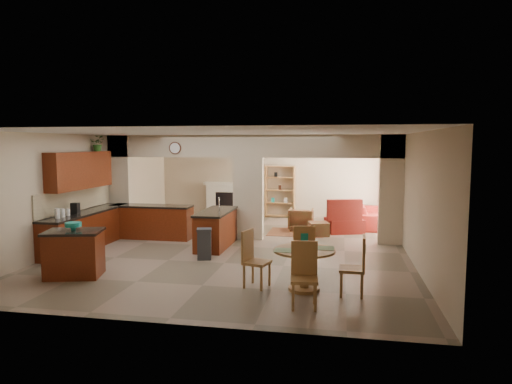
% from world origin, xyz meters
% --- Properties ---
extents(floor, '(10.00, 10.00, 0.00)m').
position_xyz_m(floor, '(0.00, 0.00, 0.00)').
color(floor, '#7A6755').
rests_on(floor, ground).
extents(ceiling, '(10.00, 10.00, 0.00)m').
position_xyz_m(ceiling, '(0.00, 0.00, 2.80)').
color(ceiling, white).
rests_on(ceiling, wall_back).
extents(wall_back, '(8.00, 0.00, 8.00)m').
position_xyz_m(wall_back, '(0.00, 5.00, 1.40)').
color(wall_back, '#C2AB8E').
rests_on(wall_back, floor).
extents(wall_front, '(8.00, 0.00, 8.00)m').
position_xyz_m(wall_front, '(0.00, -5.00, 1.40)').
color(wall_front, '#C2AB8E').
rests_on(wall_front, floor).
extents(wall_left, '(0.00, 10.00, 10.00)m').
position_xyz_m(wall_left, '(-4.00, 0.00, 1.40)').
color(wall_left, '#C2AB8E').
rests_on(wall_left, floor).
extents(wall_right, '(0.00, 10.00, 10.00)m').
position_xyz_m(wall_right, '(4.00, 0.00, 1.40)').
color(wall_right, '#C2AB8E').
rests_on(wall_right, floor).
extents(partition_left_pier, '(0.60, 0.25, 2.80)m').
position_xyz_m(partition_left_pier, '(-3.70, 1.00, 1.40)').
color(partition_left_pier, '#C2AB8E').
rests_on(partition_left_pier, floor).
extents(partition_center_pier, '(0.80, 0.25, 2.20)m').
position_xyz_m(partition_center_pier, '(0.00, 1.00, 1.10)').
color(partition_center_pier, '#C2AB8E').
rests_on(partition_center_pier, floor).
extents(partition_right_pier, '(0.60, 0.25, 2.80)m').
position_xyz_m(partition_right_pier, '(3.70, 1.00, 1.40)').
color(partition_right_pier, '#C2AB8E').
rests_on(partition_right_pier, floor).
extents(partition_header, '(8.00, 0.25, 0.60)m').
position_xyz_m(partition_header, '(0.00, 1.00, 2.50)').
color(partition_header, '#C2AB8E').
rests_on(partition_header, partition_center_pier).
extents(kitchen_counter, '(2.52, 3.29, 1.48)m').
position_xyz_m(kitchen_counter, '(-3.26, -0.25, 0.46)').
color(kitchen_counter, '#401707').
rests_on(kitchen_counter, floor).
extents(upper_cabinets, '(0.35, 2.40, 0.90)m').
position_xyz_m(upper_cabinets, '(-3.82, -0.80, 1.92)').
color(upper_cabinets, '#401707').
rests_on(upper_cabinets, wall_left).
extents(peninsula, '(0.70, 1.85, 0.91)m').
position_xyz_m(peninsula, '(-0.60, -0.11, 0.46)').
color(peninsula, '#401707').
rests_on(peninsula, floor).
extents(wall_clock, '(0.34, 0.03, 0.34)m').
position_xyz_m(wall_clock, '(-2.00, 0.85, 2.45)').
color(wall_clock, '#4D2819').
rests_on(wall_clock, partition_header).
extents(rug, '(1.60, 1.30, 0.01)m').
position_xyz_m(rug, '(1.20, 2.10, 0.01)').
color(rug, brown).
rests_on(rug, floor).
extents(fireplace, '(1.60, 0.35, 1.20)m').
position_xyz_m(fireplace, '(-1.60, 4.83, 0.61)').
color(fireplace, silver).
rests_on(fireplace, floor).
extents(shelving_unit, '(1.00, 0.32, 1.80)m').
position_xyz_m(shelving_unit, '(0.35, 4.82, 0.90)').
color(shelving_unit, olive).
rests_on(shelving_unit, floor).
extents(window_a, '(0.02, 0.90, 1.90)m').
position_xyz_m(window_a, '(3.97, 2.30, 1.20)').
color(window_a, white).
rests_on(window_a, wall_right).
extents(window_b, '(0.02, 0.90, 1.90)m').
position_xyz_m(window_b, '(3.97, 4.00, 1.20)').
color(window_b, white).
rests_on(window_b, wall_right).
extents(glazed_door, '(0.02, 0.70, 2.10)m').
position_xyz_m(glazed_door, '(3.97, 3.15, 1.05)').
color(glazed_door, white).
rests_on(glazed_door, wall_right).
extents(drape_a_left, '(0.10, 0.28, 2.30)m').
position_xyz_m(drape_a_left, '(3.93, 1.70, 1.20)').
color(drape_a_left, '#391617').
rests_on(drape_a_left, wall_right).
extents(drape_a_right, '(0.10, 0.28, 2.30)m').
position_xyz_m(drape_a_right, '(3.93, 2.90, 1.20)').
color(drape_a_right, '#391617').
rests_on(drape_a_right, wall_right).
extents(drape_b_left, '(0.10, 0.28, 2.30)m').
position_xyz_m(drape_b_left, '(3.93, 3.40, 1.20)').
color(drape_b_left, '#391617').
rests_on(drape_b_left, wall_right).
extents(drape_b_right, '(0.10, 0.28, 2.30)m').
position_xyz_m(drape_b_right, '(3.93, 4.60, 1.20)').
color(drape_b_right, '#391617').
rests_on(drape_b_right, wall_right).
extents(ceiling_fan, '(1.00, 1.00, 0.10)m').
position_xyz_m(ceiling_fan, '(1.50, 3.00, 2.56)').
color(ceiling_fan, white).
rests_on(ceiling_fan, ceiling).
extents(kitchen_island, '(1.20, 0.98, 0.90)m').
position_xyz_m(kitchen_island, '(-2.60, -3.11, 0.45)').
color(kitchen_island, '#401707').
rests_on(kitchen_island, floor).
extents(teal_bowl, '(0.31, 0.31, 0.15)m').
position_xyz_m(teal_bowl, '(-2.64, -3.04, 0.98)').
color(teal_bowl, teal).
rests_on(teal_bowl, kitchen_island).
extents(trash_can, '(0.36, 0.32, 0.64)m').
position_xyz_m(trash_can, '(-0.52, -1.37, 0.32)').
color(trash_can, '#2E2E30').
rests_on(trash_can, floor).
extents(dining_table, '(1.08, 1.08, 0.73)m').
position_xyz_m(dining_table, '(1.84, -3.14, 0.49)').
color(dining_table, olive).
rests_on(dining_table, floor).
extents(fruit_bowl, '(0.27, 0.27, 0.15)m').
position_xyz_m(fruit_bowl, '(1.85, -3.19, 0.81)').
color(fruit_bowl, '#7CA623').
rests_on(fruit_bowl, dining_table).
extents(sofa, '(2.45, 1.04, 0.70)m').
position_xyz_m(sofa, '(3.30, 3.63, 0.35)').
color(sofa, maroon).
rests_on(sofa, floor).
extents(chaise, '(1.20, 1.08, 0.40)m').
position_xyz_m(chaise, '(2.56, 2.41, 0.20)').
color(chaise, maroon).
rests_on(chaise, floor).
extents(armchair, '(0.71, 0.73, 0.66)m').
position_xyz_m(armchair, '(1.30, 2.45, 0.33)').
color(armchair, maroon).
rests_on(armchair, floor).
extents(ottoman, '(0.64, 0.64, 0.38)m').
position_xyz_m(ottoman, '(1.85, 1.76, 0.19)').
color(ottoman, maroon).
rests_on(ottoman, floor).
extents(plant, '(0.44, 0.41, 0.40)m').
position_xyz_m(plant, '(-3.82, 0.06, 2.57)').
color(plant, '#224D14').
rests_on(plant, upper_cabinets).
extents(chair_north, '(0.51, 0.51, 1.02)m').
position_xyz_m(chair_north, '(1.76, -2.37, 0.55)').
color(chair_north, olive).
rests_on(chair_north, floor).
extents(chair_east, '(0.44, 0.43, 1.02)m').
position_xyz_m(chair_east, '(2.74, -3.25, 0.55)').
color(chair_east, olive).
rests_on(chair_east, floor).
extents(chair_south, '(0.46, 0.46, 1.02)m').
position_xyz_m(chair_south, '(1.90, -3.91, 0.55)').
color(chair_south, olive).
rests_on(chair_south, floor).
extents(chair_west, '(0.52, 0.52, 1.02)m').
position_xyz_m(chair_west, '(0.91, -3.08, 0.55)').
color(chair_west, olive).
rests_on(chair_west, floor).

